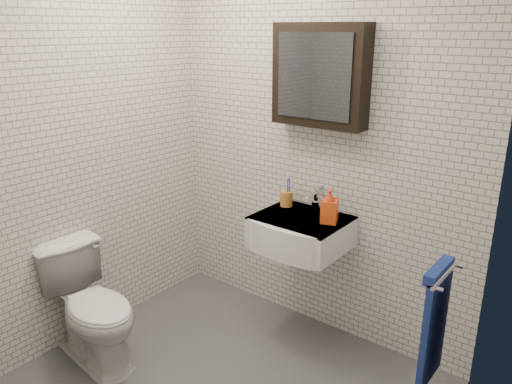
% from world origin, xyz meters
% --- Properties ---
extents(room_shell, '(2.22, 2.02, 2.51)m').
position_xyz_m(room_shell, '(0.00, 0.00, 1.47)').
color(room_shell, silver).
rests_on(room_shell, ground).
extents(washbasin, '(0.55, 0.50, 0.20)m').
position_xyz_m(washbasin, '(0.05, 0.73, 0.76)').
color(washbasin, white).
rests_on(washbasin, room_shell).
extents(faucet, '(0.06, 0.20, 0.15)m').
position_xyz_m(faucet, '(0.05, 0.93, 0.92)').
color(faucet, silver).
rests_on(faucet, washbasin).
extents(mirror_cabinet, '(0.60, 0.15, 0.60)m').
position_xyz_m(mirror_cabinet, '(0.05, 0.93, 1.70)').
color(mirror_cabinet, black).
rests_on(mirror_cabinet, room_shell).
extents(towel_rail, '(0.09, 0.30, 0.58)m').
position_xyz_m(towel_rail, '(1.04, 0.35, 0.72)').
color(towel_rail, silver).
rests_on(towel_rail, room_shell).
extents(toothbrush_cup, '(0.10, 0.10, 0.22)m').
position_xyz_m(toothbrush_cup, '(-0.14, 0.88, 0.91)').
color(toothbrush_cup, '#C58031').
rests_on(toothbrush_cup, washbasin).
extents(soap_bottle, '(0.13, 0.13, 0.21)m').
position_xyz_m(soap_bottle, '(0.23, 0.80, 0.96)').
color(soap_bottle, orange).
rests_on(soap_bottle, washbasin).
extents(toilet, '(0.76, 0.49, 0.73)m').
position_xyz_m(toilet, '(-0.80, -0.21, 0.37)').
color(toilet, white).
rests_on(toilet, ground).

